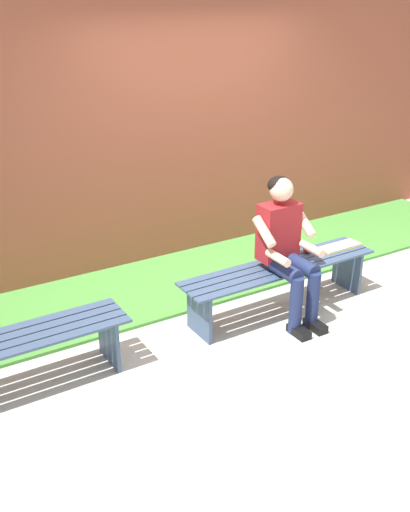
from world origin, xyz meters
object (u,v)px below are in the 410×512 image
object	(u,v)px
book_open	(340,247)
bench_near	(279,276)
person_seated	(286,245)
apple	(307,250)

from	to	relation	value
book_open	bench_near	bearing A→B (deg)	1.67
person_seated	apple	world-z (taller)	person_seated
bench_near	apple	bearing A→B (deg)	-166.75
bench_near	book_open	world-z (taller)	book_open
person_seated	book_open	xyz separation A→B (m)	(-0.75, -0.13, -0.23)
apple	book_open	distance (m)	0.36
bench_near	person_seated	bearing A→B (deg)	76.87
apple	person_seated	bearing A→B (deg)	25.31
person_seated	book_open	distance (m)	0.80
apple	book_open	size ratio (longest dim) A/B	0.18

